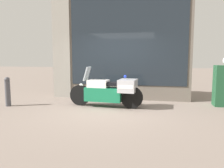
% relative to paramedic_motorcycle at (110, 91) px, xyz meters
% --- Properties ---
extents(ground_plane, '(60.00, 60.00, 0.00)m').
position_rel_paramedic_motorcycle_xyz_m(ground_plane, '(0.04, -0.48, -0.52)').
color(ground_plane, gray).
extents(shop_building, '(5.17, 0.55, 4.17)m').
position_rel_paramedic_motorcycle_xyz_m(shop_building, '(-0.29, 1.52, 1.57)').
color(shop_building, '#6B6056').
rests_on(shop_building, ground).
extents(window_display, '(4.02, 0.30, 2.00)m').
position_rel_paramedic_motorcycle_xyz_m(window_display, '(0.31, 1.55, -0.05)').
color(window_display, slate).
rests_on(window_display, ground).
extents(paramedic_motorcycle, '(2.39, 0.73, 1.26)m').
position_rel_paramedic_motorcycle_xyz_m(paramedic_motorcycle, '(0.00, 0.00, 0.00)').
color(paramedic_motorcycle, black).
rests_on(paramedic_motorcycle, ground).
extents(street_bollard, '(0.17, 0.17, 0.94)m').
position_rel_paramedic_motorcycle_xyz_m(street_bollard, '(-3.23, -0.54, -0.03)').
color(street_bollard, '#47474C').
rests_on(street_bollard, ground).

